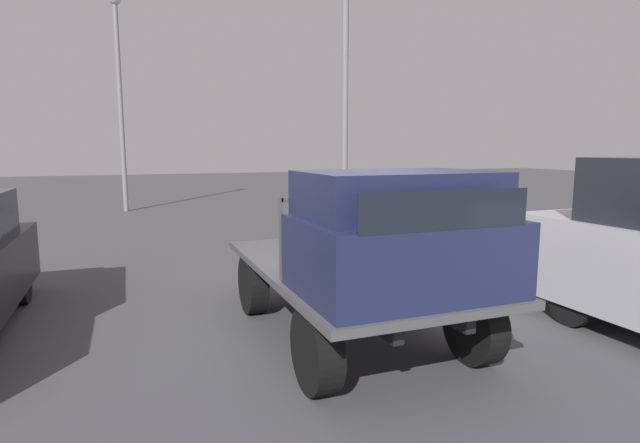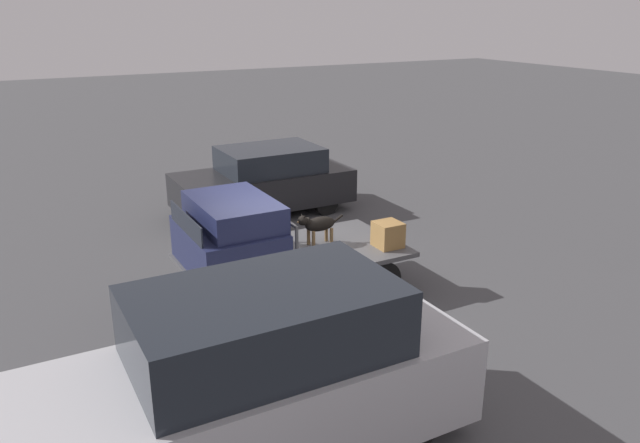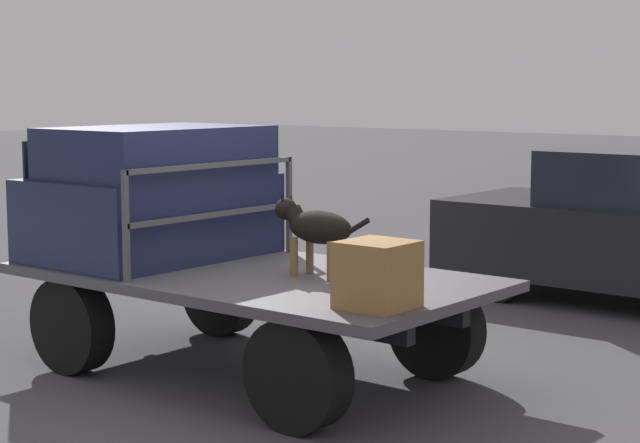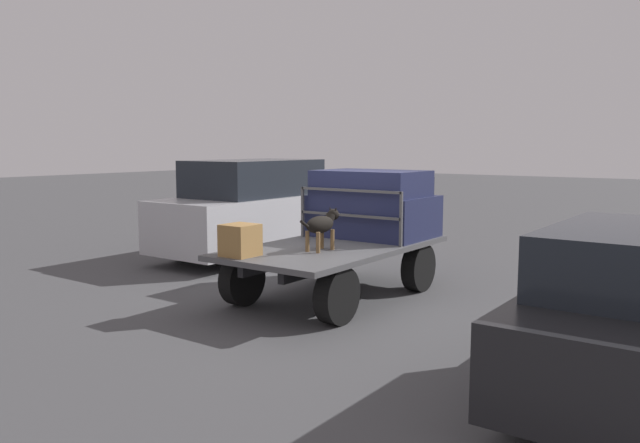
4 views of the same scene
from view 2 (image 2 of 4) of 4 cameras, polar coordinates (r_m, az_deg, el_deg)
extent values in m
plane|color=#474749|center=(10.92, -2.31, -6.91)|extent=(80.00, 80.00, 0.00)
cylinder|color=black|center=(9.63, -6.40, -8.19)|extent=(0.77, 0.24, 0.77)
cylinder|color=black|center=(11.08, -9.73, -4.60)|extent=(0.77, 0.24, 0.77)
cylinder|color=black|center=(10.62, 5.38, -5.46)|extent=(0.77, 0.24, 0.77)
cylinder|color=black|center=(11.95, 0.90, -2.53)|extent=(0.77, 0.24, 0.77)
cube|color=black|center=(10.36, -1.50, -4.38)|extent=(3.46, 0.10, 0.18)
cube|color=black|center=(10.94, -3.18, -3.09)|extent=(3.46, 0.10, 0.18)
cube|color=#4C4C4F|center=(10.60, -2.37, -3.07)|extent=(3.77, 2.01, 0.08)
cube|color=#1E2347|center=(10.04, -8.32, -2.20)|extent=(1.36, 1.89, 0.68)
cube|color=#1E2347|center=(9.89, -7.92, 0.89)|extent=(1.16, 1.74, 0.42)
cube|color=black|center=(9.69, -12.16, -0.15)|extent=(0.02, 1.55, 0.31)
cube|color=#4C4C4F|center=(9.49, -2.13, -2.80)|extent=(0.04, 0.04, 0.83)
cube|color=#4C4C4F|center=(11.08, -6.39, 0.34)|extent=(0.04, 0.04, 0.83)
cube|color=#4C4C4F|center=(10.15, -4.48, 0.99)|extent=(0.04, 1.85, 0.04)
cube|color=#4C4C4F|center=(10.28, -4.42, -1.11)|extent=(0.04, 1.85, 0.04)
cylinder|color=brown|center=(10.73, -0.59, -1.68)|extent=(0.06, 0.06, 0.30)
cylinder|color=brown|center=(10.89, -1.06, -1.37)|extent=(0.06, 0.06, 0.30)
cylinder|color=brown|center=(10.89, 1.06, -1.37)|extent=(0.06, 0.06, 0.30)
cylinder|color=brown|center=(11.04, 0.58, -1.07)|extent=(0.06, 0.06, 0.30)
ellipsoid|color=black|center=(10.81, 0.00, -0.22)|extent=(0.57, 0.25, 0.25)
sphere|color=brown|center=(10.75, -0.74, -0.57)|extent=(0.11, 0.11, 0.11)
cylinder|color=black|center=(10.68, -1.15, -0.07)|extent=(0.18, 0.14, 0.17)
sphere|color=black|center=(10.62, -1.60, 0.08)|extent=(0.17, 0.17, 0.17)
cone|color=brown|center=(10.60, -1.95, -0.05)|extent=(0.09, 0.09, 0.09)
cone|color=black|center=(10.56, -1.45, 0.39)|extent=(0.06, 0.08, 0.10)
cone|color=black|center=(10.64, -1.68, 0.53)|extent=(0.06, 0.08, 0.10)
cylinder|color=black|center=(10.95, 1.55, 0.18)|extent=(0.24, 0.04, 0.17)
cube|color=olive|center=(10.84, 6.23, -1.18)|extent=(0.44, 0.44, 0.44)
cylinder|color=black|center=(14.08, -8.76, 0.26)|extent=(0.60, 0.20, 0.60)
cylinder|color=black|center=(15.53, -10.80, 1.93)|extent=(0.60, 0.20, 0.60)
cylinder|color=black|center=(15.09, 0.53, 1.77)|extent=(0.60, 0.20, 0.60)
cylinder|color=black|center=(16.46, -2.18, 3.22)|extent=(0.60, 0.20, 0.60)
cube|color=black|center=(15.14, -5.26, 3.12)|extent=(4.19, 1.89, 0.79)
cube|color=#1E232B|center=(15.05, -4.60, 5.71)|extent=(2.30, 1.70, 0.57)
cylinder|color=black|center=(7.63, -20.60, -18.23)|extent=(0.60, 0.20, 0.60)
cylinder|color=black|center=(7.32, 7.93, -18.78)|extent=(0.60, 0.20, 0.60)
cylinder|color=black|center=(8.41, 1.40, -13.08)|extent=(0.60, 0.20, 0.60)
cube|color=#B7B7BC|center=(6.99, -6.81, -15.99)|extent=(5.04, 1.87, 1.03)
cube|color=#1E232B|center=(6.60, -5.06, -9.10)|extent=(2.77, 1.68, 0.75)
camera|label=1|loc=(11.49, -31.46, 2.92)|focal=28.00mm
camera|label=3|loc=(10.52, 44.35, -0.23)|focal=60.00mm
camera|label=4|loc=(18.79, 12.10, 11.17)|focal=35.00mm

